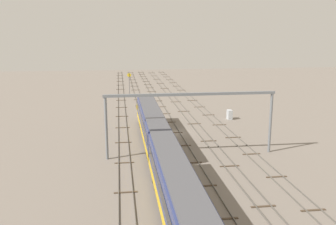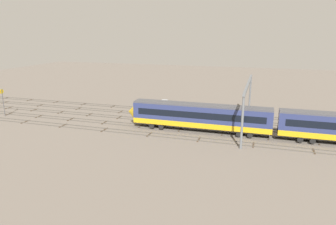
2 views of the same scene
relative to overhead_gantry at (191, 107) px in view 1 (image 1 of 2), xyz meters
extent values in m
plane|color=slate|center=(11.13, 0.29, -6.51)|extent=(205.26, 205.26, 0.00)
cube|color=#59544C|center=(11.13, -8.85, -6.43)|extent=(189.26, 0.07, 0.16)
cube|color=#59544C|center=(11.13, -7.42, -6.43)|extent=(189.26, 0.07, 0.16)
cube|color=#473828|center=(-16.47, -8.14, -6.47)|extent=(0.24, 2.40, 0.08)
cube|color=#473828|center=(-8.58, -8.14, -6.47)|extent=(0.24, 2.40, 0.08)
cube|color=#473828|center=(-0.70, -8.14, -6.47)|extent=(0.24, 2.40, 0.08)
cube|color=#473828|center=(7.19, -8.14, -6.47)|extent=(0.24, 2.40, 0.08)
cube|color=#473828|center=(15.07, -8.14, -6.47)|extent=(0.24, 2.40, 0.08)
cube|color=#473828|center=(22.96, -8.14, -6.47)|extent=(0.24, 2.40, 0.08)
cube|color=#473828|center=(30.84, -8.14, -6.47)|extent=(0.24, 2.40, 0.08)
cube|color=#473828|center=(38.73, -8.14, -6.47)|extent=(0.24, 2.40, 0.08)
cube|color=#473828|center=(46.61, -8.14, -6.47)|extent=(0.24, 2.40, 0.08)
cube|color=#473828|center=(54.50, -8.14, -6.47)|extent=(0.24, 2.40, 0.08)
cube|color=#473828|center=(62.39, -8.14, -6.47)|extent=(0.24, 2.40, 0.08)
cube|color=#473828|center=(70.27, -8.14, -6.47)|extent=(0.24, 2.40, 0.08)
cube|color=#473828|center=(78.16, -8.14, -6.47)|extent=(0.24, 2.40, 0.08)
cube|color=#473828|center=(86.04, -8.14, -6.47)|extent=(0.24, 2.40, 0.08)
cube|color=#473828|center=(93.93, -8.14, -6.47)|extent=(0.24, 2.40, 0.08)
cube|color=#473828|center=(101.81, -8.14, -6.47)|extent=(0.24, 2.40, 0.08)
cube|color=#59544C|center=(11.13, -4.64, -6.43)|extent=(189.26, 0.07, 0.16)
cube|color=#59544C|center=(11.13, -3.20, -6.43)|extent=(189.26, 0.07, 0.16)
cube|color=#473828|center=(-15.16, -3.92, -6.47)|extent=(0.24, 2.40, 0.08)
cube|color=#473828|center=(-4.64, -3.92, -6.47)|extent=(0.24, 2.40, 0.08)
cube|color=#473828|center=(5.87, -3.92, -6.47)|extent=(0.24, 2.40, 0.08)
cube|color=#473828|center=(16.39, -3.92, -6.47)|extent=(0.24, 2.40, 0.08)
cube|color=#473828|center=(26.90, -3.92, -6.47)|extent=(0.24, 2.40, 0.08)
cube|color=#473828|center=(37.41, -3.92, -6.47)|extent=(0.24, 2.40, 0.08)
cube|color=#473828|center=(47.93, -3.92, -6.47)|extent=(0.24, 2.40, 0.08)
cube|color=#473828|center=(58.44, -3.92, -6.47)|extent=(0.24, 2.40, 0.08)
cube|color=#473828|center=(68.96, -3.92, -6.47)|extent=(0.24, 2.40, 0.08)
cube|color=#473828|center=(79.47, -3.92, -6.47)|extent=(0.24, 2.40, 0.08)
cube|color=#473828|center=(89.99, -3.92, -6.47)|extent=(0.24, 2.40, 0.08)
cube|color=#473828|center=(100.50, -3.92, -6.47)|extent=(0.24, 2.40, 0.08)
cube|color=#59544C|center=(11.13, -0.43, -6.43)|extent=(189.26, 0.07, 0.16)
cube|color=#59544C|center=(11.13, 1.01, -6.43)|extent=(189.26, 0.07, 0.16)
cube|color=#473828|center=(-16.91, 0.29, -6.47)|extent=(0.24, 2.40, 0.08)
cube|color=#473828|center=(-9.90, 0.29, -6.47)|extent=(0.24, 2.40, 0.08)
cube|color=#473828|center=(-2.89, 0.29, -6.47)|extent=(0.24, 2.40, 0.08)
cube|color=#473828|center=(4.12, 0.29, -6.47)|extent=(0.24, 2.40, 0.08)
cube|color=#473828|center=(11.13, 0.29, -6.47)|extent=(0.24, 2.40, 0.08)
cube|color=#473828|center=(18.14, 0.29, -6.47)|extent=(0.24, 2.40, 0.08)
cube|color=#473828|center=(25.15, 0.29, -6.47)|extent=(0.24, 2.40, 0.08)
cube|color=#473828|center=(32.16, 0.29, -6.47)|extent=(0.24, 2.40, 0.08)
cube|color=#473828|center=(39.17, 0.29, -6.47)|extent=(0.24, 2.40, 0.08)
cube|color=#473828|center=(46.18, 0.29, -6.47)|extent=(0.24, 2.40, 0.08)
cube|color=#473828|center=(53.19, 0.29, -6.47)|extent=(0.24, 2.40, 0.08)
cube|color=#473828|center=(60.20, 0.29, -6.47)|extent=(0.24, 2.40, 0.08)
cube|color=#473828|center=(67.20, 0.29, -6.47)|extent=(0.24, 2.40, 0.08)
cube|color=#473828|center=(74.21, 0.29, -6.47)|extent=(0.24, 2.40, 0.08)
cube|color=#473828|center=(81.22, 0.29, -6.47)|extent=(0.24, 2.40, 0.08)
cube|color=#473828|center=(88.23, 0.29, -6.47)|extent=(0.24, 2.40, 0.08)
cube|color=#473828|center=(95.24, 0.29, -6.47)|extent=(0.24, 2.40, 0.08)
cube|color=#473828|center=(102.25, 0.29, -6.47)|extent=(0.24, 2.40, 0.08)
cube|color=#59544C|center=(11.13, 3.79, -6.43)|extent=(189.26, 0.07, 0.16)
cube|color=#59544C|center=(11.13, 5.22, -6.43)|extent=(189.26, 0.07, 0.16)
cube|color=#473828|center=(-11.58, 4.50, -6.47)|extent=(0.24, 2.40, 0.08)
cube|color=#473828|center=(-4.01, 4.50, -6.47)|extent=(0.24, 2.40, 0.08)
cube|color=#473828|center=(3.56, 4.50, -6.47)|extent=(0.24, 2.40, 0.08)
cube|color=#473828|center=(11.13, 4.50, -6.47)|extent=(0.24, 2.40, 0.08)
cube|color=#473828|center=(18.70, 4.50, -6.47)|extent=(0.24, 2.40, 0.08)
cube|color=#473828|center=(26.27, 4.50, -6.47)|extent=(0.24, 2.40, 0.08)
cube|color=#473828|center=(33.84, 4.50, -6.47)|extent=(0.24, 2.40, 0.08)
cube|color=#473828|center=(41.41, 4.50, -6.47)|extent=(0.24, 2.40, 0.08)
cube|color=#473828|center=(48.98, 4.50, -6.47)|extent=(0.24, 2.40, 0.08)
cube|color=#473828|center=(56.55, 4.50, -6.47)|extent=(0.24, 2.40, 0.08)
cube|color=#473828|center=(64.12, 4.50, -6.47)|extent=(0.24, 2.40, 0.08)
cube|color=#473828|center=(71.69, 4.50, -6.47)|extent=(0.24, 2.40, 0.08)
cube|color=#473828|center=(79.26, 4.50, -6.47)|extent=(0.24, 2.40, 0.08)
cube|color=#473828|center=(86.83, 4.50, -6.47)|extent=(0.24, 2.40, 0.08)
cube|color=#473828|center=(94.40, 4.50, -6.47)|extent=(0.24, 2.40, 0.08)
cube|color=#473828|center=(101.97, 4.50, -6.47)|extent=(0.24, 2.40, 0.08)
cube|color=#59544C|center=(11.13, 8.00, -6.43)|extent=(189.26, 0.07, 0.16)
cube|color=#59544C|center=(11.13, 9.44, -6.43)|extent=(189.26, 0.07, 0.16)
cube|color=#473828|center=(-10.38, 8.72, -6.47)|extent=(0.24, 2.40, 0.08)
cube|color=#473828|center=(-1.77, 8.72, -6.47)|extent=(0.24, 2.40, 0.08)
cube|color=#473828|center=(6.83, 8.72, -6.47)|extent=(0.24, 2.40, 0.08)
cube|color=#473828|center=(15.43, 8.72, -6.47)|extent=(0.24, 2.40, 0.08)
cube|color=#473828|center=(24.03, 8.72, -6.47)|extent=(0.24, 2.40, 0.08)
cube|color=#473828|center=(32.64, 8.72, -6.47)|extent=(0.24, 2.40, 0.08)
cube|color=#473828|center=(41.24, 8.72, -6.47)|extent=(0.24, 2.40, 0.08)
cube|color=#473828|center=(49.84, 8.72, -6.47)|extent=(0.24, 2.40, 0.08)
cube|color=#473828|center=(58.44, 8.72, -6.47)|extent=(0.24, 2.40, 0.08)
cube|color=#473828|center=(67.05, 8.72, -6.47)|extent=(0.24, 2.40, 0.08)
cube|color=#473828|center=(75.65, 8.72, -6.47)|extent=(0.24, 2.40, 0.08)
cube|color=#473828|center=(84.25, 8.72, -6.47)|extent=(0.24, 2.40, 0.08)
cube|color=#473828|center=(92.85, 8.72, -6.47)|extent=(0.24, 2.40, 0.08)
cube|color=#473828|center=(101.46, 8.72, -6.47)|extent=(0.24, 2.40, 0.08)
cube|color=navy|center=(7.50, 4.50, -3.65)|extent=(24.00, 2.90, 3.60)
cube|color=gold|center=(7.50, 4.50, -5.00)|extent=(24.00, 2.94, 0.90)
cube|color=#4C4C51|center=(7.50, 4.50, -1.70)|extent=(24.00, 2.50, 0.30)
cube|color=black|center=(7.50, 3.04, -3.22)|extent=(22.00, 0.04, 1.10)
cube|color=black|center=(7.50, 5.96, -3.22)|extent=(22.00, 0.04, 1.10)
cylinder|color=black|center=(-1.08, 4.50, -5.90)|extent=(0.90, 2.70, 0.90)
cylinder|color=black|center=(0.72, 4.50, -5.90)|extent=(0.90, 2.70, 0.90)
cylinder|color=black|center=(14.28, 4.50, -5.90)|extent=(0.90, 2.70, 0.90)
cylinder|color=black|center=(16.08, 4.50, -5.90)|extent=(0.90, 2.70, 0.90)
cube|color=navy|center=(-17.30, 4.50, -3.65)|extent=(24.00, 2.90, 3.60)
cube|color=gold|center=(-17.30, 4.50, -5.00)|extent=(24.00, 2.94, 0.90)
cube|color=#4C4C51|center=(-17.30, 4.50, -1.70)|extent=(24.00, 2.50, 0.30)
cube|color=black|center=(-17.30, 3.04, -3.22)|extent=(22.00, 0.04, 1.10)
cube|color=black|center=(-17.30, 5.96, -3.22)|extent=(22.00, 0.04, 1.10)
cylinder|color=black|center=(-10.52, 4.50, -5.90)|extent=(0.90, 2.70, 0.90)
cylinder|color=black|center=(-8.72, 4.50, -5.90)|extent=(0.90, 2.70, 0.90)
cone|color=gold|center=(20.30, 4.50, -3.83)|extent=(1.60, 3.24, 3.24)
cylinder|color=slate|center=(0.00, -10.84, -2.51)|extent=(0.36, 0.36, 8.01)
cylinder|color=slate|center=(0.00, 10.84, -2.51)|extent=(0.36, 0.36, 8.01)
cube|color=slate|center=(0.00, 0.00, 1.67)|extent=(0.40, 22.28, 0.35)
cylinder|color=#4C4C51|center=(48.29, 6.49, -3.68)|extent=(0.12, 0.12, 5.66)
cylinder|color=yellow|center=(48.33, 6.49, -1.29)|extent=(0.05, 0.97, 0.97)
cube|color=black|center=(48.36, 6.49, -1.29)|extent=(0.02, 0.44, 0.12)
cube|color=#B2B7BC|center=(19.05, -11.19, -5.63)|extent=(1.32, 0.81, 1.76)
cube|color=#333333|center=(19.72, -11.19, -5.37)|extent=(0.02, 0.56, 0.24)
camera|label=1|loc=(-44.70, 9.04, 9.34)|focal=38.76mm
camera|label=2|loc=(-2.57, 55.72, 10.48)|focal=33.14mm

